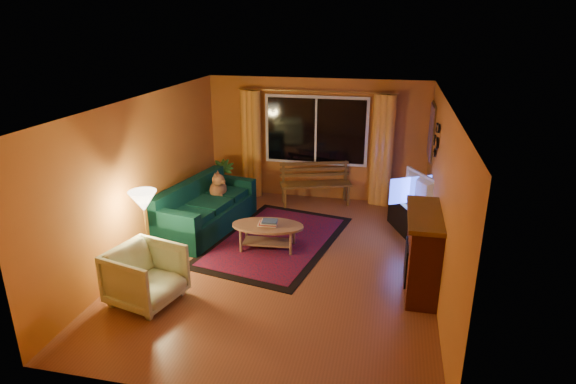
% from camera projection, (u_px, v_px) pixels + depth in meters
% --- Properties ---
extents(floor, '(4.50, 6.00, 0.02)m').
position_uv_depth(floor, '(284.00, 262.00, 7.57)').
color(floor, brown).
rests_on(floor, ground).
extents(ceiling, '(4.50, 6.00, 0.02)m').
position_uv_depth(ceiling, '(283.00, 101.00, 6.72)').
color(ceiling, white).
rests_on(ceiling, ground).
extents(wall_back, '(4.50, 0.02, 2.50)m').
position_uv_depth(wall_back, '(316.00, 140.00, 9.91)').
color(wall_back, '#C5742F').
rests_on(wall_back, ground).
extents(wall_left, '(0.02, 6.00, 2.50)m').
position_uv_depth(wall_left, '(145.00, 176.00, 7.60)').
color(wall_left, '#C5742F').
rests_on(wall_left, ground).
extents(wall_right, '(0.02, 6.00, 2.50)m').
position_uv_depth(wall_right, '(442.00, 197.00, 6.69)').
color(wall_right, '#C5742F').
rests_on(wall_right, ground).
extents(window, '(2.00, 0.02, 1.30)m').
position_uv_depth(window, '(316.00, 131.00, 9.79)').
color(window, black).
rests_on(window, wall_back).
extents(curtain_rod, '(3.20, 0.03, 0.03)m').
position_uv_depth(curtain_rod, '(316.00, 91.00, 9.47)').
color(curtain_rod, '#BF8C3F').
rests_on(curtain_rod, wall_back).
extents(curtain_left, '(0.36, 0.36, 2.24)m').
position_uv_depth(curtain_left, '(252.00, 144.00, 10.11)').
color(curtain_left, '#F1A33C').
rests_on(curtain_left, ground).
extents(curtain_right, '(0.36, 0.36, 2.24)m').
position_uv_depth(curtain_right, '(382.00, 151.00, 9.56)').
color(curtain_right, '#F1A33C').
rests_on(curtain_right, ground).
extents(bench, '(1.49, 0.85, 0.43)m').
position_uv_depth(bench, '(315.00, 194.00, 9.84)').
color(bench, '#543915').
rests_on(bench, ground).
extents(potted_plant, '(0.54, 0.54, 0.88)m').
position_uv_depth(potted_plant, '(222.00, 182.00, 9.88)').
color(potted_plant, '#235B1E').
rests_on(potted_plant, ground).
extents(sofa, '(1.29, 2.27, 0.86)m').
position_uv_depth(sofa, '(207.00, 207.00, 8.59)').
color(sofa, black).
rests_on(sofa, ground).
extents(dog, '(0.44, 0.53, 0.51)m').
position_uv_depth(dog, '(218.00, 185.00, 8.94)').
color(dog, '#925D3B').
rests_on(dog, sofa).
extents(armchair, '(0.96, 0.99, 0.85)m').
position_uv_depth(armchair, '(145.00, 273.00, 6.34)').
color(armchair, beige).
rests_on(armchair, ground).
extents(floor_lamp, '(0.27, 0.27, 1.29)m').
position_uv_depth(floor_lamp, '(147.00, 235.00, 6.96)').
color(floor_lamp, '#BF8C3F').
rests_on(floor_lamp, ground).
extents(rug, '(2.39, 3.23, 0.02)m').
position_uv_depth(rug, '(276.00, 241.00, 8.24)').
color(rug, maroon).
rests_on(rug, ground).
extents(coffee_table, '(1.27, 1.27, 0.43)m').
position_uv_depth(coffee_table, '(268.00, 237.00, 7.91)').
color(coffee_table, '#946C51').
rests_on(coffee_table, ground).
extents(tv_console, '(0.90, 1.36, 0.54)m').
position_uv_depth(tv_console, '(414.00, 220.00, 8.43)').
color(tv_console, black).
rests_on(tv_console, ground).
extents(television, '(0.60, 0.93, 0.57)m').
position_uv_depth(television, '(416.00, 190.00, 8.24)').
color(television, black).
rests_on(television, tv_console).
extents(fireplace, '(0.40, 1.20, 1.10)m').
position_uv_depth(fireplace, '(423.00, 254.00, 6.60)').
color(fireplace, maroon).
rests_on(fireplace, ground).
extents(mirror_cluster, '(0.06, 0.60, 0.56)m').
position_uv_depth(mirror_cluster, '(436.00, 137.00, 7.71)').
color(mirror_cluster, black).
rests_on(mirror_cluster, wall_right).
extents(painting, '(0.04, 0.76, 0.96)m').
position_uv_depth(painting, '(431.00, 131.00, 8.81)').
color(painting, '#CE5E2F').
rests_on(painting, wall_right).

